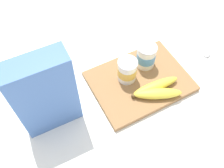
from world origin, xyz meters
The scene contains 7 objects.
ground_plane centered at (0.00, 0.00, 0.00)m, with size 2.40×2.40×0.00m, color white.
cutting_board centered at (0.00, 0.00, 0.01)m, with size 0.33×0.25×0.02m, color olive.
cereal_box centered at (-0.32, 0.01, 0.14)m, with size 0.17×0.07×0.29m, color #4770B7.
yogurt_cup_front centered at (-0.04, 0.03, 0.06)m, with size 0.07×0.07×0.09m.
yogurt_cup_back centered at (0.05, 0.05, 0.06)m, with size 0.07×0.07×0.09m.
banana_bunch centered at (0.02, -0.07, 0.03)m, with size 0.18×0.10×0.03m.
spoon centered at (0.28, -0.03, 0.01)m, with size 0.11×0.10×0.01m.
Camera 1 is at (-0.33, -0.41, 0.74)m, focal length 40.57 mm.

